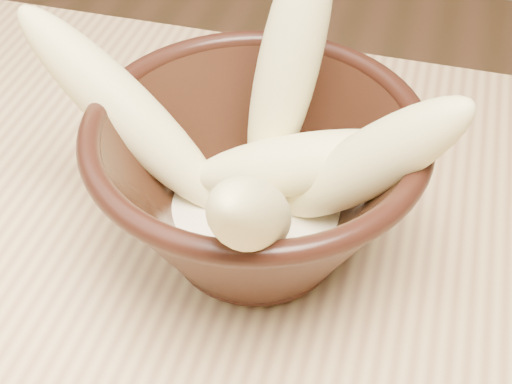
{
  "coord_description": "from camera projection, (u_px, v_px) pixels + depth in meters",
  "views": [
    {
      "loc": [
        0.16,
        -0.18,
        1.12
      ],
      "look_at": [
        0.07,
        0.14,
        0.81
      ],
      "focal_mm": 50.0,
      "sensor_mm": 36.0,
      "label": 1
    }
  ],
  "objects": [
    {
      "name": "banana_upright",
      "position": [
        289.0,
        65.0,
        0.43
      ],
      "size": [
        0.07,
        0.1,
        0.18
      ],
      "primitive_type": "ellipsoid",
      "rotation": [
        0.34,
        0.0,
        2.76
      ],
      "color": "#E8DC89",
      "rests_on": "bowl"
    },
    {
      "name": "banana_right",
      "position": [
        369.0,
        163.0,
        0.41
      ],
      "size": [
        0.13,
        0.06,
        0.14
      ],
      "primitive_type": "ellipsoid",
      "rotation": [
        0.7,
        0.0,
        1.42
      ],
      "color": "#E8DC89",
      "rests_on": "bowl"
    },
    {
      "name": "banana_left",
      "position": [
        125.0,
        112.0,
        0.44
      ],
      "size": [
        0.17,
        0.07,
        0.14
      ],
      "primitive_type": "ellipsoid",
      "rotation": [
        0.9,
        0.0,
        -1.78
      ],
      "color": "#E8DC89",
      "rests_on": "bowl"
    },
    {
      "name": "banana_front",
      "position": [
        253.0,
        217.0,
        0.37
      ],
      "size": [
        0.05,
        0.15,
        0.15
      ],
      "primitive_type": "ellipsoid",
      "rotation": [
        0.73,
        0.0,
        0.1
      ],
      "color": "#E8DC89",
      "rests_on": "bowl"
    },
    {
      "name": "banana_across",
      "position": [
        305.0,
        164.0,
        0.43
      ],
      "size": [
        0.15,
        0.06,
        0.08
      ],
      "primitive_type": "ellipsoid",
      "rotation": [
        1.3,
        0.0,
        1.72
      ],
      "color": "#E8DC89",
      "rests_on": "bowl"
    },
    {
      "name": "bowl",
      "position": [
        256.0,
        181.0,
        0.45
      ],
      "size": [
        0.21,
        0.21,
        0.11
      ],
      "rotation": [
        0.0,
        0.0,
        -0.14
      ],
      "color": "black",
      "rests_on": "table"
    },
    {
      "name": "milk_puddle",
      "position": [
        256.0,
        212.0,
        0.47
      ],
      "size": [
        0.12,
        0.12,
        0.02
      ],
      "primitive_type": "cylinder",
      "color": "beige",
      "rests_on": "bowl"
    }
  ]
}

